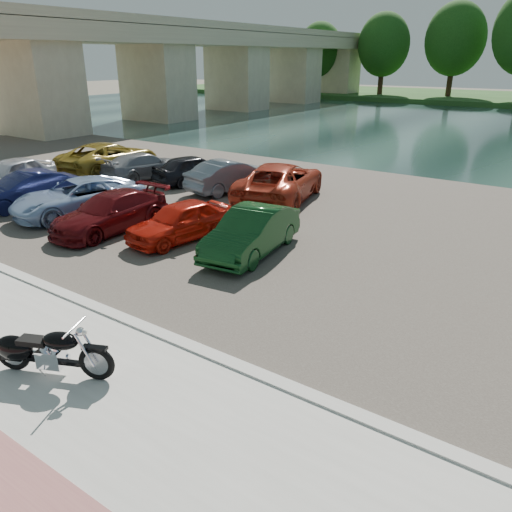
{
  "coord_description": "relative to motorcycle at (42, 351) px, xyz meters",
  "views": [
    {
      "loc": [
        6.97,
        -4.27,
        5.47
      ],
      "look_at": [
        0.7,
        4.69,
        1.1
      ],
      "focal_mm": 35.0,
      "sensor_mm": 36.0,
      "label": 1
    }
  ],
  "objects": [
    {
      "name": "ground",
      "position": [
        0.59,
        0.18,
        -0.56
      ],
      "size": [
        200.0,
        200.0,
        0.0
      ],
      "primitive_type": "plane",
      "color": "#595447",
      "rests_on": "ground"
    },
    {
      "name": "promenade",
      "position": [
        0.59,
        -0.82,
        -0.51
      ],
      "size": [
        60.0,
        6.0,
        0.1
      ],
      "primitive_type": "cube",
      "color": "#B1B0A7",
      "rests_on": "ground"
    },
    {
      "name": "kerb",
      "position": [
        0.59,
        2.18,
        -0.49
      ],
      "size": [
        60.0,
        0.3,
        0.14
      ],
      "primitive_type": "cube",
      "color": "#B1B0A7",
      "rests_on": "ground"
    },
    {
      "name": "parking_lot",
      "position": [
        0.59,
        11.18,
        -0.54
      ],
      "size": [
        60.0,
        18.0,
        0.04
      ],
      "primitive_type": "cube",
      "color": "#443E37",
      "rests_on": "ground"
    },
    {
      "name": "river",
      "position": [
        0.59,
        40.18,
        -0.56
      ],
      "size": [
        120.0,
        40.0,
        0.0
      ],
      "primitive_type": "cube",
      "color": "#192D2C",
      "rests_on": "ground"
    },
    {
      "name": "bridge",
      "position": [
        -27.41,
        41.21,
        4.96
      ],
      "size": [
        7.0,
        56.0,
        8.55
      ],
      "color": "tan",
      "rests_on": "ground"
    },
    {
      "name": "motorcycle",
      "position": [
        0.0,
        0.0,
        0.0
      ],
      "size": [
        2.19,
        1.18,
        1.05
      ],
      "rotation": [
        0.0,
        0.0,
        0.42
      ],
      "color": "black",
      "rests_on": "promenade"
    },
    {
      "name": "car_0",
      "position": [
        -13.08,
        7.04,
        0.21
      ],
      "size": [
        2.61,
        4.56,
        1.46
      ],
      "primitive_type": "imported",
      "rotation": [
        0.0,
        0.0,
        0.22
      ],
      "color": "#A4A7B0",
      "rests_on": "parking_lot"
    },
    {
      "name": "car_1",
      "position": [
        -10.5,
        6.22,
        0.14
      ],
      "size": [
        1.89,
        4.18,
        1.33
      ],
      "primitive_type": "imported",
      "rotation": [
        0.0,
        0.0,
        -0.12
      ],
      "color": "#141840",
      "rests_on": "parking_lot"
    },
    {
      "name": "car_2",
      "position": [
        -7.94,
        6.7,
        0.14
      ],
      "size": [
        3.32,
        5.16,
        1.32
      ],
      "primitive_type": "imported",
      "rotation": [
        0.0,
        0.0,
        -0.25
      ],
      "color": "#8DA8CD",
      "rests_on": "parking_lot"
    },
    {
      "name": "car_3",
      "position": [
        -5.58,
        6.2,
        0.1
      ],
      "size": [
        1.81,
        4.33,
        1.25
      ],
      "primitive_type": "imported",
      "rotation": [
        0.0,
        0.0,
        0.01
      ],
      "color": "#4F0B0E",
      "rests_on": "parking_lot"
    },
    {
      "name": "car_4",
      "position": [
        -3.04,
        6.85,
        0.09
      ],
      "size": [
        1.97,
        3.78,
        1.23
      ],
      "primitive_type": "imported",
      "rotation": [
        0.0,
        0.0,
        -0.15
      ],
      "color": "red",
      "rests_on": "parking_lot"
    },
    {
      "name": "car_5",
      "position": [
        -0.48,
        7.17,
        0.14
      ],
      "size": [
        1.94,
        4.19,
        1.33
      ],
      "primitive_type": "imported",
      "rotation": [
        0.0,
        0.0,
        0.13
      ],
      "color": "#0F3A17",
      "rests_on": "parking_lot"
    },
    {
      "name": "car_6",
      "position": [
        -12.87,
        12.19,
        0.23
      ],
      "size": [
        2.9,
        5.58,
        1.5
      ],
      "primitive_type": "imported",
      "rotation": [
        0.0,
        0.0,
        3.22
      ],
      "color": "olive",
      "rests_on": "parking_lot"
    },
    {
      "name": "car_7",
      "position": [
        -10.4,
        12.26,
        0.09
      ],
      "size": [
        2.29,
        4.43,
        1.23
      ],
      "primitive_type": "imported",
      "rotation": [
        0.0,
        0.0,
        3.0
      ],
      "color": "gray",
      "rests_on": "parking_lot"
    },
    {
      "name": "car_8",
      "position": [
        -7.86,
        12.91,
        0.13
      ],
      "size": [
        2.55,
        4.11,
        1.3
      ],
      "primitive_type": "imported",
      "rotation": [
        0.0,
        0.0,
        2.86
      ],
      "color": "black",
      "rests_on": "parking_lot"
    },
    {
      "name": "car_9",
      "position": [
        -5.54,
        12.72,
        0.15
      ],
      "size": [
        2.31,
        4.3,
        1.34
      ],
      "primitive_type": "imported",
      "rotation": [
        0.0,
        0.0,
        2.91
      ],
      "color": "slate",
      "rests_on": "parking_lot"
    },
    {
      "name": "car_10",
      "position": [
        -2.99,
        12.66,
        0.24
      ],
      "size": [
        3.84,
        5.95,
        1.53
      ],
      "primitive_type": "imported",
      "rotation": [
        0.0,
        0.0,
        3.4
      ],
      "color": "#A9301C",
      "rests_on": "parking_lot"
    }
  ]
}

